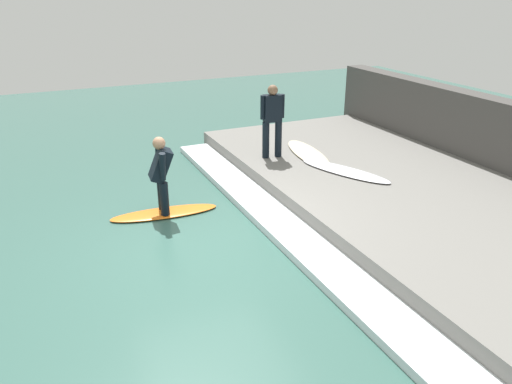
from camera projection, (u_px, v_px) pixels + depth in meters
name	position (u px, v px, depth m)	size (l,w,h in m)	color
ground_plane	(210.00, 240.00, 8.08)	(28.00, 28.00, 0.00)	#386056
concrete_ledge	(398.00, 192.00, 9.47)	(4.40, 9.77, 0.36)	slate
back_wall	(498.00, 142.00, 10.15)	(0.50, 10.26, 1.71)	#474442
wave_foam_crest	(278.00, 222.00, 8.54)	(0.71, 9.28, 0.13)	silver
surfboard_riding	(164.00, 213.00, 8.97)	(1.95, 0.67, 0.06)	orange
surfer_riding	(161.00, 171.00, 8.67)	(0.46, 0.62, 1.39)	black
surfer_waiting_near	(272.00, 117.00, 10.51)	(0.52, 0.27, 1.56)	black
surfboard_waiting_near	(308.00, 153.00, 10.98)	(0.88, 2.10, 0.06)	beige
surfboard_spare	(345.00, 171.00, 9.94)	(1.26, 2.05, 0.06)	silver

